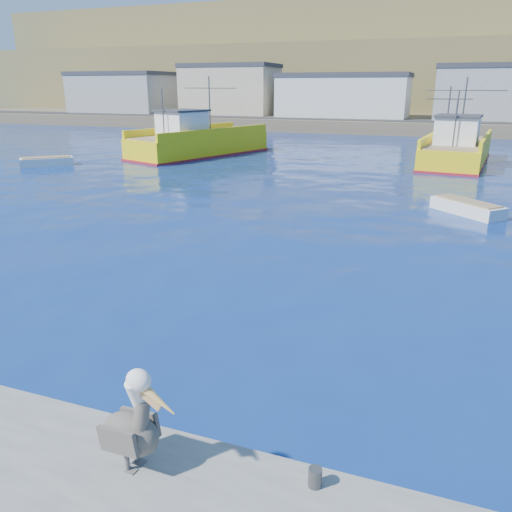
{
  "coord_description": "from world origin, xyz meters",
  "views": [
    {
      "loc": [
        4.18,
        -9.06,
        5.96
      ],
      "look_at": [
        -0.68,
        4.16,
        1.14
      ],
      "focal_mm": 35.0,
      "sensor_mm": 36.0,
      "label": 1
    }
  ],
  "objects": [
    {
      "name": "boat_orange",
      "position": [
        4.54,
        36.02,
        0.98
      ],
      "size": [
        4.09,
        7.5,
        5.92
      ],
      "color": "#E55A01",
      "rests_on": "ground"
    },
    {
      "name": "far_shore",
      "position": [
        0.0,
        109.2,
        8.98
      ],
      "size": [
        200.0,
        81.0,
        24.0
      ],
      "color": "brown",
      "rests_on": "ground"
    },
    {
      "name": "trawler_yellow_b",
      "position": [
        5.3,
        34.41,
        1.12
      ],
      "size": [
        6.04,
        13.11,
        6.69
      ],
      "color": "yellow",
      "rests_on": "ground"
    },
    {
      "name": "skiff_mid",
      "position": [
        5.67,
        16.91,
        0.25
      ],
      "size": [
        3.51,
        3.45,
        0.79
      ],
      "color": "silver",
      "rests_on": "ground"
    },
    {
      "name": "ground",
      "position": [
        0.0,
        0.0,
        0.0
      ],
      "size": [
        260.0,
        260.0,
        0.0
      ],
      "primitive_type": "plane",
      "color": "navy",
      "rests_on": "ground"
    },
    {
      "name": "trawler_yellow_a",
      "position": [
        -16.46,
        31.89,
        1.18
      ],
      "size": [
        9.03,
        14.6,
        6.84
      ],
      "color": "yellow",
      "rests_on": "ground"
    },
    {
      "name": "dock_bollards",
      "position": [
        0.6,
        -3.4,
        0.65
      ],
      "size": [
        36.2,
        0.2,
        0.3
      ],
      "color": "#4C4C4C",
      "rests_on": "dock"
    },
    {
      "name": "pelican",
      "position": [
        0.39,
        -3.97,
        1.24
      ],
      "size": [
        1.41,
        0.68,
        1.74
      ],
      "color": "#595451",
      "rests_on": "dock"
    },
    {
      "name": "skiff_left",
      "position": [
        -24.84,
        22.26,
        0.27
      ],
      "size": [
        3.76,
        3.61,
        0.84
      ],
      "color": "silver",
      "rests_on": "ground"
    }
  ]
}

